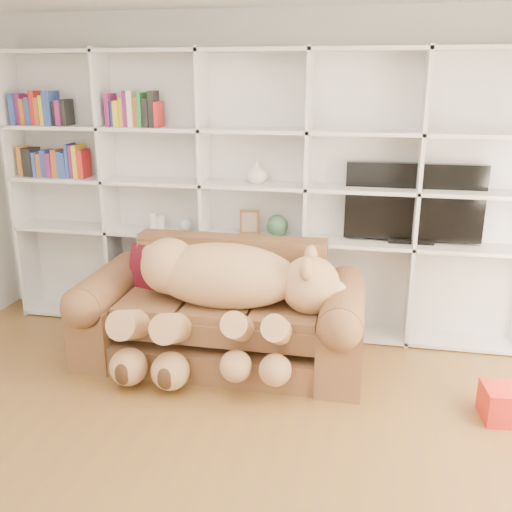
% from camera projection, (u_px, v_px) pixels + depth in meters
% --- Properties ---
extents(floor, '(5.00, 5.00, 0.00)m').
position_uv_depth(floor, '(170.00, 506.00, 3.02)').
color(floor, brown).
rests_on(floor, ground).
extents(wall_back, '(5.00, 0.02, 2.70)m').
position_uv_depth(wall_back, '(260.00, 175.00, 4.95)').
color(wall_back, silver).
rests_on(wall_back, floor).
extents(bookshelf, '(4.43, 0.35, 2.40)m').
position_uv_depth(bookshelf, '(229.00, 182.00, 4.88)').
color(bookshelf, silver).
rests_on(bookshelf, floor).
extents(sofa, '(2.20, 0.95, 0.93)m').
position_uv_depth(sofa, '(222.00, 318.00, 4.51)').
color(sofa, brown).
rests_on(sofa, floor).
extents(teddy_bear, '(1.67, 0.91, 0.97)m').
position_uv_depth(teddy_bear, '(223.00, 291.00, 4.23)').
color(teddy_bear, tan).
rests_on(teddy_bear, sofa).
extents(throw_pillow, '(0.43, 0.32, 0.40)m').
position_uv_depth(throw_pillow, '(152.00, 269.00, 4.67)').
color(throw_pillow, '#520E19').
rests_on(throw_pillow, sofa).
extents(gift_box, '(0.31, 0.30, 0.23)m').
position_uv_depth(gift_box, '(505.00, 403.00, 3.76)').
color(gift_box, red).
rests_on(gift_box, floor).
extents(tv, '(1.10, 0.18, 0.65)m').
position_uv_depth(tv, '(414.00, 204.00, 4.62)').
color(tv, black).
rests_on(tv, bookshelf).
extents(picture_frame, '(0.17, 0.06, 0.21)m').
position_uv_depth(picture_frame, '(250.00, 222.00, 4.89)').
color(picture_frame, brown).
rests_on(picture_frame, bookshelf).
extents(green_vase, '(0.19, 0.19, 0.19)m').
position_uv_depth(green_vase, '(277.00, 226.00, 4.85)').
color(green_vase, '#315F3F').
rests_on(green_vase, bookshelf).
extents(figurine_tall, '(0.10, 0.10, 0.16)m').
position_uv_depth(figurine_tall, '(154.00, 221.00, 5.06)').
color(figurine_tall, silver).
rests_on(figurine_tall, bookshelf).
extents(figurine_short, '(0.09, 0.09, 0.13)m').
position_uv_depth(figurine_short, '(161.00, 223.00, 5.05)').
color(figurine_short, silver).
rests_on(figurine_short, bookshelf).
extents(snow_globe, '(0.11, 0.11, 0.11)m').
position_uv_depth(snow_globe, '(186.00, 225.00, 5.01)').
color(snow_globe, silver).
rests_on(snow_globe, bookshelf).
extents(shelf_vase, '(0.21, 0.21, 0.19)m').
position_uv_depth(shelf_vase, '(257.00, 172.00, 4.75)').
color(shelf_vase, silver).
rests_on(shelf_vase, bookshelf).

